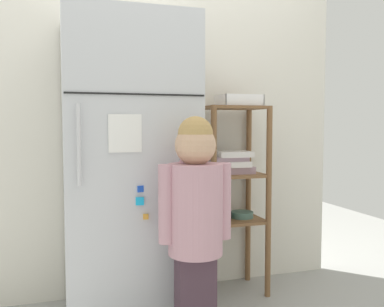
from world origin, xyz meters
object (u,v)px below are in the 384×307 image
at_px(child_standing, 195,209).
at_px(refrigerator, 129,168).
at_px(pantry_shelf_unit, 232,180).
at_px(fruit_bin, 241,102).

bearing_deg(child_standing, refrigerator, 118.12).
height_order(child_standing, pantry_shelf_unit, pantry_shelf_unit).
height_order(refrigerator, pantry_shelf_unit, refrigerator).
xyz_separation_m(refrigerator, pantry_shelf_unit, (0.68, 0.12, -0.11)).
height_order(child_standing, fruit_bin, fruit_bin).
bearing_deg(pantry_shelf_unit, fruit_bin, -23.53).
bearing_deg(refrigerator, fruit_bin, 7.60).
bearing_deg(fruit_bin, refrigerator, -172.40).
distance_m(refrigerator, child_standing, 0.54).
xyz_separation_m(child_standing, fruit_bin, (0.49, 0.56, 0.55)).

